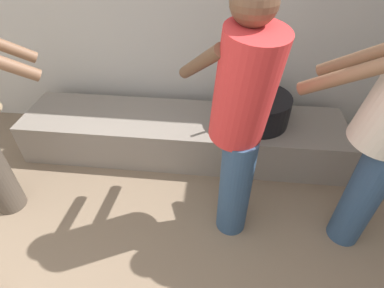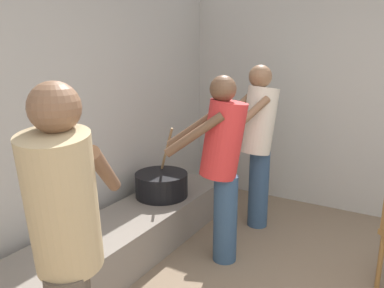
{
  "view_description": "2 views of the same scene",
  "coord_description": "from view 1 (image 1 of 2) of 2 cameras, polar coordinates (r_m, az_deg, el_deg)",
  "views": [
    {
      "loc": [
        0.78,
        0.13,
        1.78
      ],
      "look_at": [
        0.65,
        1.29,
        0.81
      ],
      "focal_mm": 27.8,
      "sensor_mm": 36.0,
      "label": 1
    },
    {
      "loc": [
        -1.67,
        0.2,
        1.73
      ],
      "look_at": [
        0.62,
        1.57,
        1.06
      ],
      "focal_mm": 34.45,
      "sensor_mm": 36.0,
      "label": 2
    }
  ],
  "objects": [
    {
      "name": "hearth_ledge",
      "position": [
        2.61,
        -1.77,
        1.72
      ],
      "size": [
        2.71,
        0.6,
        0.36
      ],
      "primitive_type": "cube",
      "color": "slate",
      "rests_on": "ground_plane"
    },
    {
      "name": "cooking_pot_main",
      "position": [
        2.46,
        12.5,
        6.64
      ],
      "size": [
        0.51,
        0.51,
        0.69
      ],
      "color": "black",
      "rests_on": "hearth_ledge"
    },
    {
      "name": "cook_in_red_shirt",
      "position": [
        1.59,
        9.35,
        5.11
      ],
      "size": [
        0.6,
        0.72,
        1.56
      ],
      "color": "navy",
      "rests_on": "ground_plane"
    }
  ]
}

